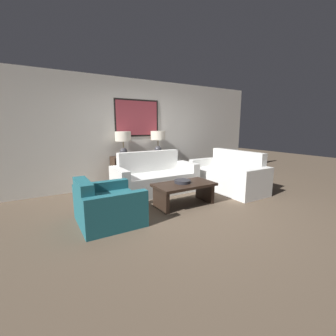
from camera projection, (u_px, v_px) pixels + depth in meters
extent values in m
plane|color=brown|center=(189.00, 210.00, 4.08)|extent=(20.00, 20.00, 0.00)
cube|color=beige|center=(137.00, 133.00, 5.79)|extent=(7.49, 0.10, 2.65)
cube|color=black|center=(137.00, 118.00, 5.67)|extent=(1.18, 0.01, 0.92)
cube|color=#9E3842|center=(137.00, 118.00, 5.67)|extent=(1.10, 0.02, 0.84)
cube|color=#332319|center=(142.00, 170.00, 5.72)|extent=(1.52, 0.40, 0.78)
cylinder|color=#333338|center=(124.00, 156.00, 5.41)|extent=(0.16, 0.16, 0.02)
sphere|color=#333338|center=(124.00, 152.00, 5.39)|extent=(0.18, 0.18, 0.18)
cylinder|color=#8C7A51|center=(123.00, 144.00, 5.36)|extent=(0.02, 0.02, 0.16)
cylinder|color=beige|center=(123.00, 136.00, 5.32)|extent=(0.38, 0.38, 0.23)
cylinder|color=#333338|center=(158.00, 153.00, 5.89)|extent=(0.16, 0.16, 0.02)
sphere|color=#333338|center=(158.00, 149.00, 5.87)|extent=(0.18, 0.18, 0.18)
cylinder|color=#8C7A51|center=(158.00, 143.00, 5.84)|extent=(0.02, 0.02, 0.16)
cylinder|color=beige|center=(158.00, 135.00, 5.80)|extent=(0.38, 0.38, 0.23)
cube|color=silver|center=(158.00, 184.00, 5.05)|extent=(1.52, 0.67, 0.44)
cube|color=silver|center=(149.00, 170.00, 5.37)|extent=(1.52, 0.18, 0.92)
cube|color=silver|center=(120.00, 184.00, 4.68)|extent=(0.18, 0.85, 0.64)
cube|color=silver|center=(186.00, 175.00, 5.54)|extent=(0.18, 0.85, 0.64)
cube|color=silver|center=(223.00, 181.00, 5.35)|extent=(0.67, 1.52, 0.44)
cube|color=silver|center=(236.00, 169.00, 5.52)|extent=(0.18, 1.52, 0.92)
cube|color=silver|center=(203.00, 170.00, 6.09)|extent=(0.85, 0.18, 0.64)
cube|color=silver|center=(256.00, 184.00, 4.66)|extent=(0.85, 0.18, 0.64)
cube|color=black|center=(184.00, 185.00, 4.28)|extent=(1.15, 0.62, 0.05)
cube|color=black|center=(161.00, 200.00, 4.06)|extent=(0.07, 0.50, 0.38)
cube|color=black|center=(205.00, 191.00, 4.57)|extent=(0.07, 0.50, 0.38)
cylinder|color=#232328|center=(183.00, 181.00, 4.30)|extent=(0.31, 0.31, 0.06)
cube|color=#1E5B66|center=(115.00, 209.00, 3.59)|extent=(0.74, 0.68, 0.41)
cube|color=#1E5B66|center=(84.00, 204.00, 3.33)|extent=(0.18, 0.68, 0.72)
cube|color=#1E5B66|center=(117.00, 213.00, 3.19)|extent=(0.92, 0.14, 0.57)
cube|color=#1E5B66|center=(102.00, 198.00, 3.88)|extent=(0.92, 0.14, 0.57)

